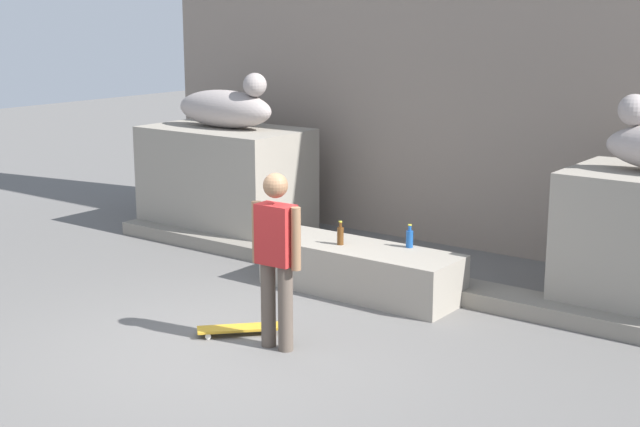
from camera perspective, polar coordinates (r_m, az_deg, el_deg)
The scene contains 10 objects.
ground_plane at distance 8.60m, azimuth -5.44°, elevation -8.46°, with size 40.00×40.00×0.00m, color #605E5B.
facade_wall at distance 12.05m, azimuth 10.24°, elevation 12.95°, with size 10.20×0.60×6.37m, color gray.
pedestal_left at distance 12.74m, azimuth -5.94°, elevation 2.06°, with size 2.25×1.36×1.50m, color gray.
statue_reclining_left at distance 12.57m, azimuth -5.92°, elevation 6.68°, with size 1.61×0.58×0.78m.
ledge_block at distance 10.09m, azimuth 2.58°, elevation -3.57°, with size 2.30×0.79×0.54m, color gray.
skater at distance 8.29m, azimuth -2.78°, elevation -2.52°, with size 0.54×0.23×1.67m.
skateboard at distance 8.91m, azimuth -5.17°, elevation -7.24°, with size 0.70×0.72×0.08m.
bottle_blue at distance 10.00m, azimuth 5.67°, elevation -1.56°, with size 0.08×0.08×0.26m.
bottle_brown at distance 10.07m, azimuth 1.29°, elevation -1.37°, with size 0.07×0.07×0.27m.
stair_step at distance 10.52m, azimuth 4.02°, elevation -3.92°, with size 8.41×0.50×0.18m, color gray.
Camera 1 is at (5.41, -5.92, 3.11)m, focal length 50.68 mm.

